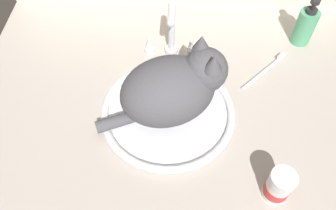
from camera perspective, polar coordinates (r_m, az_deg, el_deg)
The scene contains 7 objects.
countertop at distance 96.73cm, azimuth 1.16°, elevation 1.86°, with size 115.54×75.84×3.00cm, color #ADA399.
sink_basin at distance 90.17cm, azimuth 0.00°, elevation -1.15°, with size 36.28×36.28×2.07cm.
faucet at distance 100.11cm, azimuth 0.60°, elevation 11.72°, with size 16.84×10.50×18.99cm.
cat at distance 82.78cm, azimuth 1.34°, elevation 3.11°, with size 33.68×26.84×20.03cm.
pill_bottle at distance 80.08cm, azimuth 18.31°, elevation -13.07°, with size 5.80×5.80×9.55cm.
soap_pump_bottle at distance 113.49cm, azimuth 22.34°, elevation 12.36°, with size 5.96×5.96×15.80cm.
toothbrush at distance 103.71cm, azimuth 16.16°, elevation 5.63°, with size 14.47×14.47×1.70cm.
Camera 1 is at (0.74, -59.05, 78.12)cm, focal length 35.71 mm.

